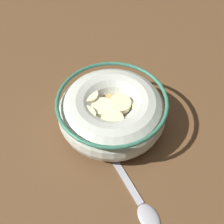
{
  "coord_description": "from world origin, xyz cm",
  "views": [
    {
      "loc": [
        19.6,
        18.44,
        37.05
      ],
      "look_at": [
        0.0,
        0.0,
        3.0
      ],
      "focal_mm": 42.89,
      "sensor_mm": 36.0,
      "label": 1
    }
  ],
  "objects": [
    {
      "name": "spoon",
      "position": [
        7.43,
        12.46,
        0.34
      ],
      "size": [
        6.17,
        13.74,
        0.8
      ],
      "color": "#A5A5AD",
      "rests_on": "ground_plane"
    },
    {
      "name": "cereal_bowl",
      "position": [
        0.04,
        0.01,
        3.36
      ],
      "size": [
        17.5,
        17.5,
        6.23
      ],
      "color": "beige",
      "rests_on": "ground_plane"
    },
    {
      "name": "ground_plane",
      "position": [
        0.0,
        0.0,
        -1.0
      ],
      "size": [
        130.68,
        130.68,
        2.0
      ],
      "primitive_type": "cube",
      "color": "brown"
    }
  ]
}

